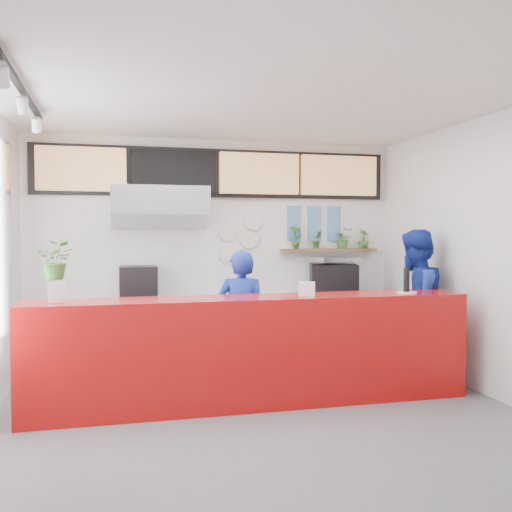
{
  "coord_description": "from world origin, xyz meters",
  "views": [
    {
      "loc": [
        -1.38,
        -5.17,
        1.75
      ],
      "look_at": [
        0.1,
        0.7,
        1.5
      ],
      "focal_mm": 40.0,
      "sensor_mm": 36.0,
      "label": 1
    }
  ],
  "objects_px": {
    "staff_right": "(414,304)",
    "service_counter": "(254,351)",
    "espresso_machine": "(334,279)",
    "staff_center": "(241,320)",
    "panini_oven": "(138,283)",
    "pepper_mill": "(407,280)"
  },
  "relations": [
    {
      "from": "staff_right",
      "to": "service_counter",
      "type": "bearing_deg",
      "value": -20.81
    },
    {
      "from": "service_counter",
      "to": "staff_right",
      "type": "height_order",
      "value": "staff_right"
    },
    {
      "from": "espresso_machine",
      "to": "staff_center",
      "type": "bearing_deg",
      "value": -127.21
    },
    {
      "from": "panini_oven",
      "to": "staff_center",
      "type": "distance_m",
      "value": 1.66
    },
    {
      "from": "service_counter",
      "to": "panini_oven",
      "type": "distance_m",
      "value": 2.17
    },
    {
      "from": "panini_oven",
      "to": "staff_right",
      "type": "height_order",
      "value": "staff_right"
    },
    {
      "from": "espresso_machine",
      "to": "staff_center",
      "type": "relative_size",
      "value": 0.41
    },
    {
      "from": "panini_oven",
      "to": "staff_center",
      "type": "height_order",
      "value": "staff_center"
    },
    {
      "from": "service_counter",
      "to": "staff_center",
      "type": "bearing_deg",
      "value": 89.72
    },
    {
      "from": "panini_oven",
      "to": "pepper_mill",
      "type": "distance_m",
      "value": 3.32
    },
    {
      "from": "staff_center",
      "to": "pepper_mill",
      "type": "relative_size",
      "value": 5.99
    },
    {
      "from": "service_counter",
      "to": "pepper_mill",
      "type": "relative_size",
      "value": 17.35
    },
    {
      "from": "panini_oven",
      "to": "pepper_mill",
      "type": "bearing_deg",
      "value": -33.6
    },
    {
      "from": "pepper_mill",
      "to": "espresso_machine",
      "type": "bearing_deg",
      "value": 92.36
    },
    {
      "from": "pepper_mill",
      "to": "service_counter",
      "type": "bearing_deg",
      "value": 177.31
    },
    {
      "from": "panini_oven",
      "to": "pepper_mill",
      "type": "xyz_separation_m",
      "value": [
        2.73,
        -1.88,
        0.13
      ]
    },
    {
      "from": "panini_oven",
      "to": "pepper_mill",
      "type": "height_order",
      "value": "pepper_mill"
    },
    {
      "from": "staff_center",
      "to": "pepper_mill",
      "type": "distance_m",
      "value": 1.85
    },
    {
      "from": "espresso_machine",
      "to": "staff_right",
      "type": "distance_m",
      "value": 1.38
    },
    {
      "from": "staff_center",
      "to": "staff_right",
      "type": "relative_size",
      "value": 0.87
    },
    {
      "from": "panini_oven",
      "to": "staff_center",
      "type": "relative_size",
      "value": 0.3
    },
    {
      "from": "panini_oven",
      "to": "staff_right",
      "type": "bearing_deg",
      "value": -20.7
    }
  ]
}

